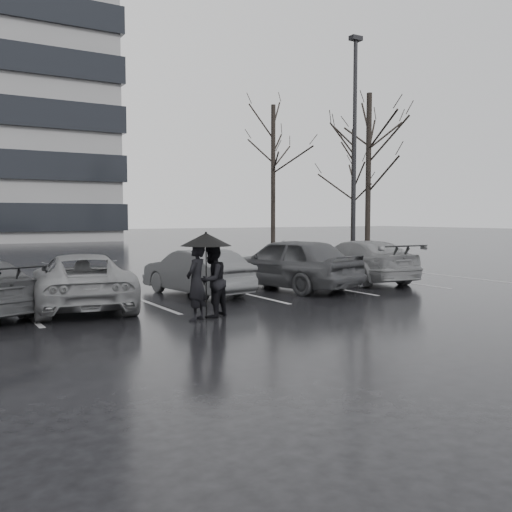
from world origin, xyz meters
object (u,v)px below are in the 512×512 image
object	(u,v)px
tree_ne	(353,191)
car_main	(289,263)
car_west_a	(196,272)
car_west_b	(81,281)
pedestrian_right	(212,281)
lamp_post	(354,162)
tree_east	(368,177)
pedestrian_left	(196,282)
car_east	(358,261)
tree_north	(273,179)

from	to	relation	value
tree_ne	car_main	bearing A→B (deg)	-136.62
car_west_a	car_west_b	bearing A→B (deg)	2.64
car_west_b	pedestrian_right	distance (m)	3.33
lamp_post	tree_east	distance (m)	4.00
car_west_a	pedestrian_right	distance (m)	3.44
tree_east	tree_ne	xyz separation A→B (m)	(2.50, 4.00, -0.50)
pedestrian_left	car_east	bearing A→B (deg)	165.17
car_east	car_main	bearing A→B (deg)	12.49
pedestrian_left	pedestrian_right	xyz separation A→B (m)	(0.44, 0.18, -0.01)
car_main	car_west_b	size ratio (longest dim) A/B	0.99
pedestrian_left	lamp_post	size ratio (longest dim) A/B	0.16
tree_east	car_west_b	bearing A→B (deg)	-153.26
pedestrian_left	pedestrian_right	world-z (taller)	pedestrian_left
lamp_post	pedestrian_right	bearing A→B (deg)	-142.98
pedestrian_right	car_main	bearing A→B (deg)	-174.06
pedestrian_left	tree_north	world-z (taller)	tree_north
lamp_post	tree_north	xyz separation A→B (m)	(2.07, 9.54, -0.10)
pedestrian_left	tree_east	bearing A→B (deg)	176.50
car_west_b	pedestrian_left	xyz separation A→B (m)	(1.56, -2.84, 0.16)
car_east	tree_north	world-z (taller)	tree_north
tree_east	tree_ne	world-z (taller)	tree_east
tree_north	tree_ne	bearing A→B (deg)	-40.60
car_main	pedestrian_right	world-z (taller)	pedestrian_right
pedestrian_right	tree_north	distance (m)	22.02
car_west_a	pedestrian_left	distance (m)	3.78
car_main	car_east	size ratio (longest dim) A/B	0.96
car_west_b	tree_east	xyz separation A→B (m)	(15.76, 7.94, 3.38)
car_west_b	pedestrian_right	size ratio (longest dim) A/B	2.92
tree_ne	tree_north	bearing A→B (deg)	139.40
tree_north	lamp_post	bearing A→B (deg)	-102.26
car_west_b	tree_east	size ratio (longest dim) A/B	0.56
car_east	pedestrian_left	bearing A→B (deg)	30.15
tree_ne	pedestrian_left	bearing A→B (deg)	-138.50
car_west_b	lamp_post	size ratio (longest dim) A/B	0.47
car_main	tree_north	world-z (taller)	tree_north
car_west_a	tree_north	bearing A→B (deg)	-136.89
car_west_a	tree_east	xyz separation A→B (m)	(12.61, 7.36, 3.40)
car_main	car_east	bearing A→B (deg)	174.62
pedestrian_right	tree_east	world-z (taller)	tree_east
car_main	pedestrian_right	size ratio (longest dim) A/B	2.89
car_main	pedestrian_right	distance (m)	4.88
tree_north	tree_east	bearing A→B (deg)	-81.87
car_west_b	lamp_post	bearing A→B (deg)	-147.38
pedestrian_right	tree_ne	xyz separation A→B (m)	(16.26, 14.60, 2.74)
car_main	tree_ne	world-z (taller)	tree_ne
car_main	lamp_post	distance (m)	9.24
car_west_a	tree_north	size ratio (longest dim) A/B	0.43
car_west_b	tree_ne	bearing A→B (deg)	-137.27
tree_east	lamp_post	bearing A→B (deg)	-140.45
tree_north	pedestrian_right	bearing A→B (deg)	-125.95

